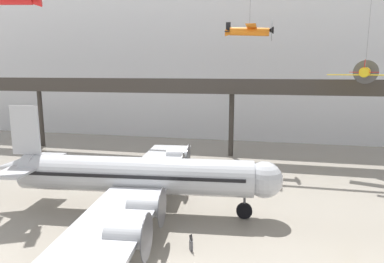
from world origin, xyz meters
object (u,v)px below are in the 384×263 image
at_px(airliner_silver_main, 134,176).
at_px(suspended_plane_yellow_lowwing, 365,72).
at_px(suspended_plane_orange_highwing, 250,31).
at_px(info_sign_pedestal, 191,244).

bearing_deg(airliner_silver_main, suspended_plane_yellow_lowwing, 31.53).
xyz_separation_m(suspended_plane_orange_highwing, info_sign_pedestal, (-2.21, -23.73, -16.32)).
relative_size(airliner_silver_main, suspended_plane_orange_highwing, 3.84).
xyz_separation_m(airliner_silver_main, suspended_plane_yellow_lowwing, (21.19, 16.03, 8.46)).
bearing_deg(info_sign_pedestal, airliner_silver_main, 110.64).
bearing_deg(suspended_plane_orange_highwing, suspended_plane_yellow_lowwing, -12.08).
height_order(airliner_silver_main, suspended_plane_yellow_lowwing, suspended_plane_yellow_lowwing).
height_order(suspended_plane_orange_highwing, info_sign_pedestal, suspended_plane_orange_highwing).
height_order(suspended_plane_yellow_lowwing, info_sign_pedestal, suspended_plane_yellow_lowwing).
xyz_separation_m(airliner_silver_main, suspended_plane_orange_highwing, (8.18, 18.75, 13.47)).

